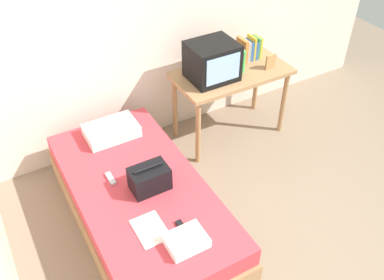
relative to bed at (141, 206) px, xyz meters
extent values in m
plane|color=#84705B|center=(0.89, -0.80, -0.24)|extent=(8.00, 8.00, 0.00)
cube|color=beige|center=(0.89, 1.20, 1.06)|extent=(5.20, 0.10, 2.60)
cube|color=#9E754C|center=(0.00, 0.00, -0.08)|extent=(1.00, 2.00, 0.31)
cube|color=#C63842|center=(0.00, 0.00, 0.16)|extent=(0.97, 1.94, 0.18)
cube|color=#9E754C|center=(1.34, 0.72, 0.51)|extent=(1.16, 0.60, 0.04)
cylinder|color=#9E754C|center=(0.82, 0.48, 0.13)|extent=(0.05, 0.05, 0.73)
cylinder|color=#9E754C|center=(1.86, 0.48, 0.13)|extent=(0.05, 0.05, 0.73)
cylinder|color=#9E754C|center=(0.82, 0.96, 0.13)|extent=(0.05, 0.05, 0.73)
cylinder|color=#9E754C|center=(1.86, 0.96, 0.13)|extent=(0.05, 0.05, 0.73)
cube|color=black|center=(1.10, 0.72, 0.71)|extent=(0.44, 0.38, 0.36)
cube|color=#8CB2E0|center=(1.10, 0.52, 0.72)|extent=(0.35, 0.01, 0.26)
cylinder|color=green|center=(1.42, 0.66, 0.65)|extent=(0.06, 0.06, 0.23)
cube|color=#CC7233|center=(1.54, 0.85, 0.65)|extent=(0.04, 0.17, 0.24)
cube|color=gray|center=(1.59, 0.85, 0.64)|extent=(0.04, 0.14, 0.21)
cube|color=#2D5699|center=(1.63, 0.85, 0.63)|extent=(0.04, 0.14, 0.20)
cube|color=gold|center=(1.66, 0.85, 0.65)|extent=(0.02, 0.15, 0.24)
cube|color=#2D5699|center=(1.69, 0.85, 0.63)|extent=(0.03, 0.15, 0.19)
cube|color=#337F47|center=(1.71, 0.85, 0.64)|extent=(0.02, 0.13, 0.22)
cube|color=gold|center=(1.74, 0.85, 0.64)|extent=(0.02, 0.14, 0.22)
cube|color=#B27F4C|center=(1.70, 0.58, 0.61)|extent=(0.11, 0.02, 0.15)
cube|color=silver|center=(0.05, 0.71, 0.30)|extent=(0.47, 0.31, 0.11)
cube|color=black|center=(0.07, -0.06, 0.34)|extent=(0.30, 0.20, 0.20)
cylinder|color=black|center=(0.07, -0.06, 0.46)|extent=(0.24, 0.02, 0.02)
cube|color=white|center=(-0.11, -0.44, 0.25)|extent=(0.21, 0.29, 0.01)
cube|color=black|center=(0.10, -0.55, 0.25)|extent=(0.04, 0.16, 0.02)
cube|color=#B7B7BC|center=(-0.17, 0.18, 0.25)|extent=(0.04, 0.14, 0.02)
cube|color=white|center=(0.06, -0.68, 0.28)|extent=(0.28, 0.22, 0.07)
camera|label=1|loc=(-0.80, -2.27, 2.68)|focal=39.72mm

